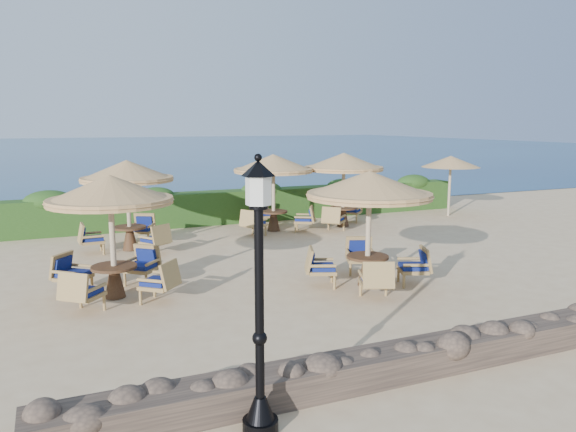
{
  "coord_description": "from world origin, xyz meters",
  "views": [
    {
      "loc": [
        -7.0,
        -12.74,
        3.74
      ],
      "look_at": [
        -1.26,
        0.56,
        1.3
      ],
      "focal_mm": 35.0,
      "sensor_mm": 36.0,
      "label": 1
    }
  ],
  "objects_px": {
    "cafe_set_1": "(369,207)",
    "cafe_set_2": "(128,187)",
    "cafe_set_4": "(344,171)",
    "cafe_set_3": "(273,177)",
    "extra_parasol": "(451,162)",
    "cafe_set_0": "(111,216)",
    "lamp_post": "(259,310)"
  },
  "relations": [
    {
      "from": "lamp_post",
      "to": "cafe_set_3",
      "type": "bearing_deg",
      "value": 67.38
    },
    {
      "from": "cafe_set_3",
      "to": "cafe_set_4",
      "type": "distance_m",
      "value": 2.63
    },
    {
      "from": "cafe_set_0",
      "to": "lamp_post",
      "type": "bearing_deg",
      "value": -80.78
    },
    {
      "from": "lamp_post",
      "to": "cafe_set_2",
      "type": "relative_size",
      "value": 1.19
    },
    {
      "from": "cafe_set_1",
      "to": "cafe_set_4",
      "type": "distance_m",
      "value": 7.42
    },
    {
      "from": "extra_parasol",
      "to": "cafe_set_2",
      "type": "distance_m",
      "value": 12.73
    },
    {
      "from": "cafe_set_0",
      "to": "cafe_set_2",
      "type": "height_order",
      "value": "same"
    },
    {
      "from": "lamp_post",
      "to": "extra_parasol",
      "type": "relative_size",
      "value": 1.38
    },
    {
      "from": "cafe_set_1",
      "to": "cafe_set_2",
      "type": "xyz_separation_m",
      "value": [
        -4.52,
        5.9,
        0.04
      ]
    },
    {
      "from": "extra_parasol",
      "to": "cafe_set_4",
      "type": "relative_size",
      "value": 0.85
    },
    {
      "from": "cafe_set_1",
      "to": "cafe_set_4",
      "type": "xyz_separation_m",
      "value": [
        3.08,
        6.75,
        0.18
      ]
    },
    {
      "from": "cafe_set_1",
      "to": "cafe_set_4",
      "type": "bearing_deg",
      "value": 65.46
    },
    {
      "from": "cafe_set_4",
      "to": "cafe_set_3",
      "type": "bearing_deg",
      "value": 175.49
    },
    {
      "from": "lamp_post",
      "to": "cafe_set_0",
      "type": "bearing_deg",
      "value": 99.22
    },
    {
      "from": "extra_parasol",
      "to": "cafe_set_4",
      "type": "distance_m",
      "value": 5.09
    },
    {
      "from": "extra_parasol",
      "to": "cafe_set_2",
      "type": "bearing_deg",
      "value": -174.3
    },
    {
      "from": "cafe_set_2",
      "to": "cafe_set_4",
      "type": "height_order",
      "value": "same"
    },
    {
      "from": "cafe_set_0",
      "to": "cafe_set_4",
      "type": "xyz_separation_m",
      "value": [
        8.54,
        5.39,
        0.24
      ]
    },
    {
      "from": "extra_parasol",
      "to": "cafe_set_4",
      "type": "height_order",
      "value": "cafe_set_4"
    },
    {
      "from": "cafe_set_1",
      "to": "cafe_set_4",
      "type": "height_order",
      "value": "same"
    },
    {
      "from": "lamp_post",
      "to": "cafe_set_1",
      "type": "height_order",
      "value": "lamp_post"
    },
    {
      "from": "cafe_set_0",
      "to": "cafe_set_1",
      "type": "distance_m",
      "value": 5.62
    },
    {
      "from": "cafe_set_2",
      "to": "cafe_set_4",
      "type": "bearing_deg",
      "value": 6.39
    },
    {
      "from": "cafe_set_2",
      "to": "cafe_set_1",
      "type": "bearing_deg",
      "value": -52.56
    },
    {
      "from": "extra_parasol",
      "to": "cafe_set_3",
      "type": "height_order",
      "value": "cafe_set_3"
    },
    {
      "from": "cafe_set_0",
      "to": "cafe_set_1",
      "type": "height_order",
      "value": "same"
    },
    {
      "from": "cafe_set_3",
      "to": "cafe_set_4",
      "type": "bearing_deg",
      "value": -4.51
    },
    {
      "from": "cafe_set_2",
      "to": "cafe_set_4",
      "type": "relative_size",
      "value": 0.98
    },
    {
      "from": "extra_parasol",
      "to": "cafe_set_3",
      "type": "bearing_deg",
      "value": -178.46
    },
    {
      "from": "cafe_set_1",
      "to": "cafe_set_3",
      "type": "bearing_deg",
      "value": 86.18
    },
    {
      "from": "cafe_set_0",
      "to": "cafe_set_4",
      "type": "height_order",
      "value": "same"
    },
    {
      "from": "lamp_post",
      "to": "cafe_set_1",
      "type": "distance_m",
      "value": 6.58
    }
  ]
}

